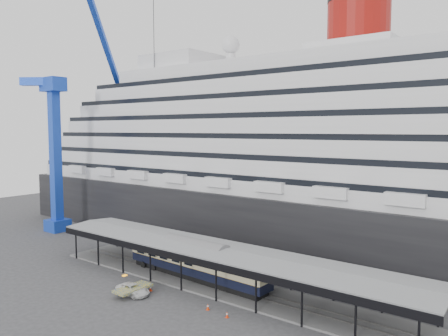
# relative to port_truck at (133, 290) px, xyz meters

# --- Properties ---
(ground) EXTENTS (200.00, 200.00, 0.00)m
(ground) POSITION_rel_port_truck_xyz_m (6.70, 3.91, -0.67)
(ground) COLOR #39393B
(ground) RESTS_ON ground
(cruise_ship) EXTENTS (130.00, 30.00, 43.90)m
(cruise_ship) POSITION_rel_port_truck_xyz_m (6.74, 35.91, 17.68)
(cruise_ship) COLOR black
(cruise_ship) RESTS_ON ground
(platform_canopy) EXTENTS (56.00, 9.18, 5.30)m
(platform_canopy) POSITION_rel_port_truck_xyz_m (6.70, 8.91, 1.69)
(platform_canopy) COLOR slate
(platform_canopy) RESTS_ON ground
(crane_blue) EXTENTS (22.63, 19.19, 47.60)m
(crane_blue) POSITION_rel_port_truck_xyz_m (-38.42, 14.53, 19.29)
(crane_blue) COLOR blue
(crane_blue) RESTS_ON ground
(port_truck) EXTENTS (4.85, 2.31, 1.34)m
(port_truck) POSITION_rel_port_truck_xyz_m (0.00, 0.00, 0.00)
(port_truck) COLOR silver
(port_truck) RESTS_ON ground
(pullman_carriage) EXTENTS (23.88, 4.09, 23.34)m
(pullman_carriage) POSITION_rel_port_truck_xyz_m (2.73, 8.91, 2.15)
(pullman_carriage) COLOR black
(pullman_carriage) RESTS_ON ground
(traffic_cone_left) EXTENTS (0.50, 0.50, 0.75)m
(traffic_cone_left) POSITION_rel_port_truck_xyz_m (0.80, 2.23, -0.29)
(traffic_cone_left) COLOR red
(traffic_cone_left) RESTS_ON ground
(traffic_cone_mid) EXTENTS (0.47, 0.47, 0.74)m
(traffic_cone_mid) POSITION_rel_port_truck_xyz_m (10.47, 2.16, -0.30)
(traffic_cone_mid) COLOR red
(traffic_cone_mid) RESTS_ON ground
(traffic_cone_right) EXTENTS (0.43, 0.43, 0.70)m
(traffic_cone_right) POSITION_rel_port_truck_xyz_m (13.49, 1.85, -0.32)
(traffic_cone_right) COLOR red
(traffic_cone_right) RESTS_ON ground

